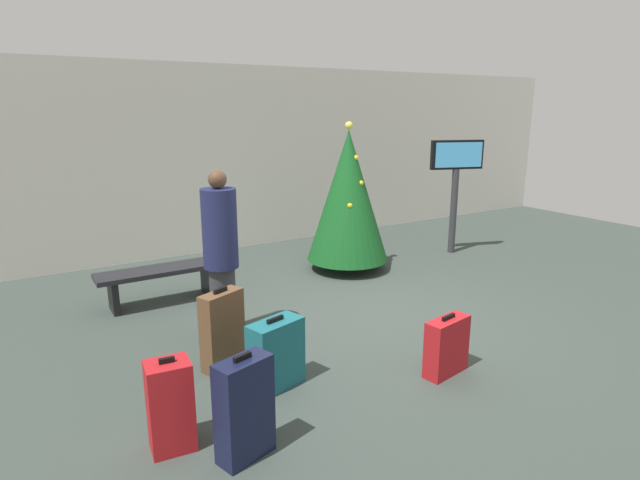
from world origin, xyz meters
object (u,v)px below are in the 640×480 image
object	(u,v)px
suitcase_1	(447,346)
suitcase_4	(222,330)
holiday_tree	(348,196)
suitcase_2	(170,406)
suitcase_3	(244,409)
waiting_bench	(162,276)
flight_info_kiosk	(456,174)
suitcase_0	(276,354)
traveller_0	(221,252)

from	to	relation	value
suitcase_1	suitcase_4	bearing A→B (deg)	144.97
holiday_tree	suitcase_2	bearing A→B (deg)	-140.45
holiday_tree	suitcase_3	world-z (taller)	holiday_tree
holiday_tree	suitcase_2	distance (m)	4.85
waiting_bench	suitcase_1	xyz separation A→B (m)	(1.81, -3.32, -0.08)
flight_info_kiosk	suitcase_4	bearing A→B (deg)	-159.36
waiting_bench	suitcase_2	xyz separation A→B (m)	(-0.77, -3.08, -0.01)
waiting_bench	suitcase_4	world-z (taller)	suitcase_4
flight_info_kiosk	suitcase_4	world-z (taller)	flight_info_kiosk
holiday_tree	suitcase_0	xyz separation A→B (m)	(-2.61, -2.65, -0.86)
suitcase_2	suitcase_3	world-z (taller)	suitcase_3
suitcase_1	suitcase_2	distance (m)	2.59
flight_info_kiosk	suitcase_1	xyz separation A→B (m)	(-3.26, -3.14, -1.11)
holiday_tree	suitcase_3	size ratio (longest dim) A/B	2.81
suitcase_4	suitcase_1	bearing A→B (deg)	-35.03
holiday_tree	suitcase_1	world-z (taller)	holiday_tree
suitcase_2	suitcase_3	xyz separation A→B (m)	(0.43, -0.38, 0.04)
flight_info_kiosk	suitcase_1	world-z (taller)	flight_info_kiosk
suitcase_3	traveller_0	bearing A→B (deg)	72.57
flight_info_kiosk	suitcase_4	size ratio (longest dim) A/B	2.40
traveller_0	suitcase_2	world-z (taller)	traveller_0
suitcase_2	suitcase_4	bearing A→B (deg)	51.41
suitcase_2	traveller_0	bearing A→B (deg)	57.45
suitcase_2	suitcase_3	bearing A→B (deg)	-41.82
suitcase_4	suitcase_3	bearing A→B (deg)	-105.02
holiday_tree	waiting_bench	xyz separation A→B (m)	(-2.91, 0.04, -0.81)
suitcase_0	traveller_0	bearing A→B (deg)	89.79
flight_info_kiosk	suitcase_2	size ratio (longest dim) A/B	2.65
suitcase_4	traveller_0	bearing A→B (deg)	67.92
flight_info_kiosk	suitcase_1	size ratio (longest dim) A/B	3.28
suitcase_3	suitcase_4	bearing A→B (deg)	74.98
waiting_bench	suitcase_0	world-z (taller)	suitcase_0
suitcase_3	flight_info_kiosk	bearing A→B (deg)	31.25
traveller_0	suitcase_2	distance (m)	2.10
waiting_bench	suitcase_1	world-z (taller)	suitcase_1
flight_info_kiosk	waiting_bench	size ratio (longest dim) A/B	1.21
flight_info_kiosk	suitcase_3	size ratio (longest dim) A/B	2.41
traveller_0	suitcase_0	distance (m)	1.45
suitcase_4	holiday_tree	bearing A→B (deg)	35.27
flight_info_kiosk	suitcase_1	distance (m)	4.66
holiday_tree	suitcase_0	size ratio (longest dim) A/B	3.39
suitcase_3	holiday_tree	bearing A→B (deg)	46.45
waiting_bench	suitcase_0	distance (m)	2.70
suitcase_1	suitcase_3	xyz separation A→B (m)	(-2.15, -0.14, 0.11)
waiting_bench	suitcase_3	size ratio (longest dim) A/B	1.99
holiday_tree	suitcase_2	xyz separation A→B (m)	(-3.68, -3.04, -0.83)
holiday_tree	suitcase_1	bearing A→B (deg)	-108.61
flight_info_kiosk	waiting_bench	bearing A→B (deg)	178.00
suitcase_0	suitcase_2	world-z (taller)	suitcase_2
suitcase_1	suitcase_2	bearing A→B (deg)	174.60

